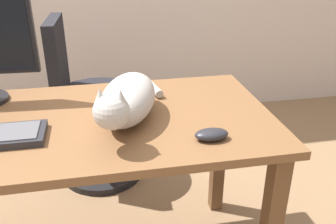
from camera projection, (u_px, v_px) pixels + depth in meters
The scene contains 4 objects.
desk at pixel (41, 147), 1.32m from camera, with size 1.67×0.70×0.72m.
office_chair at pixel (89, 112), 2.09m from camera, with size 0.48×0.48×0.94m.
cat at pixel (127, 100), 1.27m from camera, with size 0.29×0.58×0.20m.
computer_mouse at pixel (212, 134), 1.17m from camera, with size 0.11×0.06×0.04m, color #232328.
Camera 1 is at (0.23, -1.20, 1.31)m, focal length 39.53 mm.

